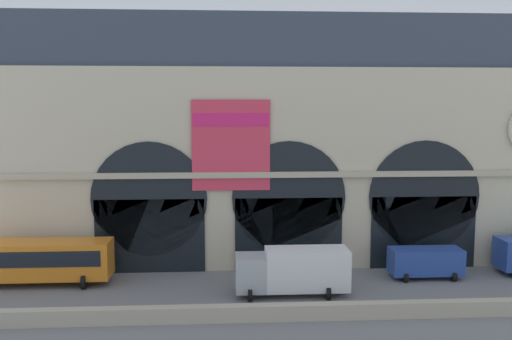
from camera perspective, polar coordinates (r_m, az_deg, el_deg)
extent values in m
plane|color=slate|center=(37.80, 4.35, -12.64)|extent=(200.00, 200.00, 0.00)
cube|color=#B2A891|center=(33.06, 5.55, -14.65)|extent=(90.00, 0.70, 0.96)
cube|color=beige|center=(43.03, 3.16, 0.30)|extent=(44.17, 4.27, 15.45)
cube|color=#333D4C|center=(43.37, 3.20, 13.30)|extent=(44.17, 3.67, 4.12)
cube|color=black|center=(41.81, -11.11, -6.84)|extent=(8.22, 0.20, 5.62)
cylinder|color=black|center=(41.26, -11.19, -3.04)|extent=(8.65, 0.20, 8.65)
cube|color=black|center=(41.73, 3.46, -6.75)|extent=(8.22, 0.20, 5.62)
cylinder|color=black|center=(41.17, 3.49, -2.94)|extent=(8.65, 0.20, 8.65)
cube|color=black|center=(44.22, 17.20, -6.28)|extent=(8.22, 0.20, 5.62)
cylinder|color=black|center=(43.69, 17.33, -2.68)|extent=(8.65, 0.20, 8.65)
cube|color=#D8334C|center=(40.28, -2.65, 2.60)|extent=(5.83, 0.12, 6.76)
cube|color=#DB1E66|center=(40.11, -2.67, 5.34)|extent=(5.59, 0.04, 0.96)
cube|color=#B6AB91|center=(40.81, 3.52, -0.47)|extent=(44.17, 0.50, 0.44)
cube|color=orange|center=(41.60, -22.57, -8.74)|extent=(11.00, 2.50, 2.60)
cube|color=black|center=(40.35, -23.19, -8.72)|extent=(10.12, 0.04, 1.10)
cylinder|color=black|center=(39.83, -17.69, -11.17)|extent=(0.28, 1.00, 1.00)
cylinder|color=black|center=(41.91, -16.93, -10.25)|extent=(0.28, 1.00, 1.00)
cube|color=#ADB2B7|center=(36.40, -0.57, -10.78)|extent=(2.00, 2.30, 2.30)
cube|color=white|center=(36.71, 5.38, -10.33)|extent=(5.50, 2.30, 2.70)
cylinder|color=black|center=(35.78, -0.64, -13.03)|extent=(0.28, 0.84, 0.84)
cylinder|color=black|center=(37.74, -0.80, -11.98)|extent=(0.28, 0.84, 0.84)
cylinder|color=black|center=(36.37, 7.61, -12.76)|extent=(0.28, 0.84, 0.84)
cylinder|color=black|center=(38.30, 7.01, -11.74)|extent=(0.28, 0.84, 0.84)
cube|color=#28479E|center=(41.99, 17.45, -9.14)|extent=(5.20, 2.00, 1.86)
cylinder|color=black|center=(40.85, 15.50, -10.88)|extent=(0.28, 0.68, 0.68)
cylinder|color=black|center=(42.48, 14.70, -10.17)|extent=(0.28, 0.68, 0.68)
cylinder|color=black|center=(42.10, 20.13, -10.52)|extent=(0.28, 0.68, 0.68)
cylinder|color=black|center=(43.68, 19.18, -9.86)|extent=(0.28, 0.68, 0.68)
cube|color=#28479E|center=(45.21, 25.39, -7.96)|extent=(2.00, 2.30, 2.30)
cylinder|color=black|center=(46.32, 24.59, -9.05)|extent=(0.28, 0.84, 0.84)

